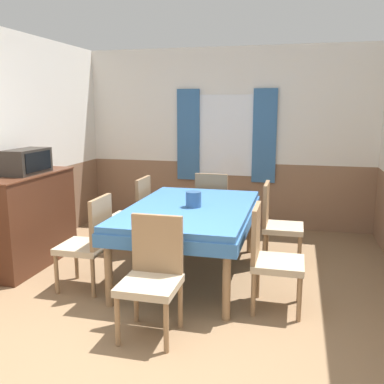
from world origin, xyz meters
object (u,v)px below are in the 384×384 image
Objects in this scene: sideboard at (29,219)px; chair_right_near at (270,255)px; chair_left_near at (90,241)px; vase at (194,199)px; chair_right_far at (277,221)px; chair_left_far at (134,212)px; tv at (27,161)px; chair_head_window at (213,205)px; chair_head_near at (152,273)px; dining_table at (191,216)px.

chair_right_near is at bearing -9.43° from sideboard.
vase is (0.90, 0.55, 0.34)m from chair_left_near.
chair_right_far is 1.00× the size of chair_left_far.
tv is (-2.67, 0.45, 0.69)m from chair_right_near.
sideboard reaches higher than chair_right_far.
chair_head_window is at bearing -126.35° from chair_right_far.
chair_head_near is 1.67× the size of tv.
vase is at bearing -123.85° from chair_left_far.
chair_head_window is 1.00× the size of chair_right_near.
chair_left_far is at bearing 146.15° from vase.
chair_right_far is 2.84m from tv.
dining_table is at bearing 3.97° from tv.
tv is at bearing -99.63° from chair_right_near.
chair_right_near is (0.86, -0.58, -0.16)m from dining_table.
vase is at bearing -53.76° from chair_right_far.
sideboard is 7.95× the size of vase.
chair_left_near is 1.25m from tv.
chair_left_near is at bearing -148.46° from vase.
vase is at bearing -91.85° from chair_head_near.
sideboard is (-2.69, -0.71, 0.04)m from chair_right_far.
chair_head_near is at bearing -126.35° from chair_left_near.
chair_head_near is 1.00× the size of chair_head_window.
tv is 1.88m from vase.
chair_right_far is 2.78m from sideboard.
chair_left_near is at bearing -56.15° from chair_right_far.
chair_head_window is (0.00, 1.21, -0.16)m from dining_table.
sideboard is (-0.96, 0.45, 0.04)m from chair_left_near.
chair_right_far is at bearing -180.00° from chair_right_near.
sideboard reaches higher than chair_head_near.
chair_head_near and chair_head_window have the same top height.
chair_right_near reaches higher than vase.
tv is at bearing -31.04° from chair_head_near.
sideboard is at bearing -175.88° from dining_table.
chair_head_window is 5.80× the size of vase.
dining_table is 1.22m from chair_head_near.
sideboard is at bearing -143.67° from chair_head_window.
tv is at bearing 16.09° from sideboard.
chair_left_far is at bearing -143.65° from chair_head_window.
chair_left_far is (-0.86, 1.79, 0.00)m from chair_head_near.
chair_left_far is 1.36m from tv.
chair_left_near is 1.07m from chair_head_near.
chair_head_window is at bearing 90.00° from dining_table.
sideboard is at bearing -99.43° from chair_right_near.
vase is (0.04, 1.19, 0.34)m from chair_head_near.
vase is at bearing 3.10° from tv.
chair_left_near is 1.72m from chair_right_near.
chair_left_near is 1.00× the size of chair_head_near.
chair_right_far reaches higher than dining_table.
tv reaches higher than vase.
chair_left_near is 2.07m from chair_right_far.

